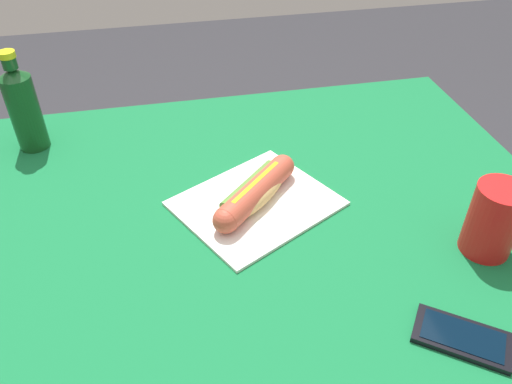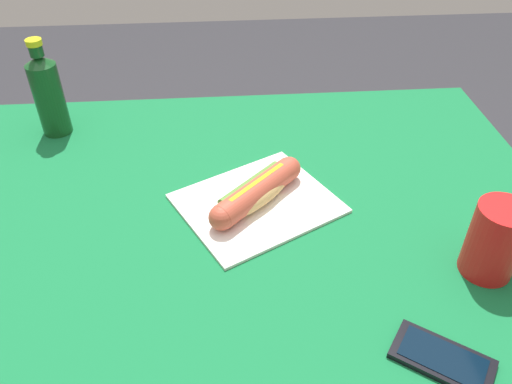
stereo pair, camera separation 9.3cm
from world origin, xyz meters
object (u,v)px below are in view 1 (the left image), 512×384
at_px(hot_dog, 256,192).
at_px(drinking_cup, 494,220).
at_px(soda_bottle, 24,107).
at_px(cell_phone, 462,338).

height_order(hot_dog, drinking_cup, drinking_cup).
relative_size(soda_bottle, drinking_cup, 1.69).
bearing_deg(hot_dog, drinking_cup, -28.58).
xyz_separation_m(soda_bottle, drinking_cup, (0.78, -0.48, -0.03)).
bearing_deg(drinking_cup, hot_dog, 151.42).
bearing_deg(hot_dog, cell_phone, -57.53).
distance_m(hot_dog, soda_bottle, 0.52).
relative_size(hot_dog, soda_bottle, 0.84).
relative_size(hot_dog, cell_phone, 1.23).
bearing_deg(hot_dog, soda_bottle, 145.53).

